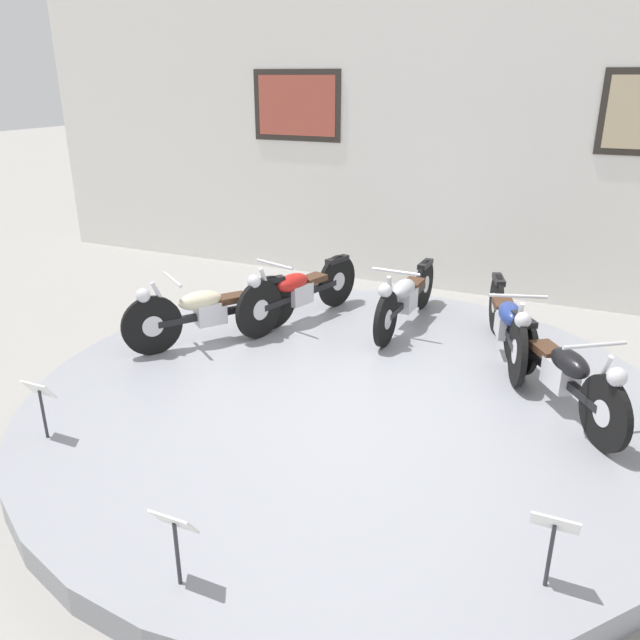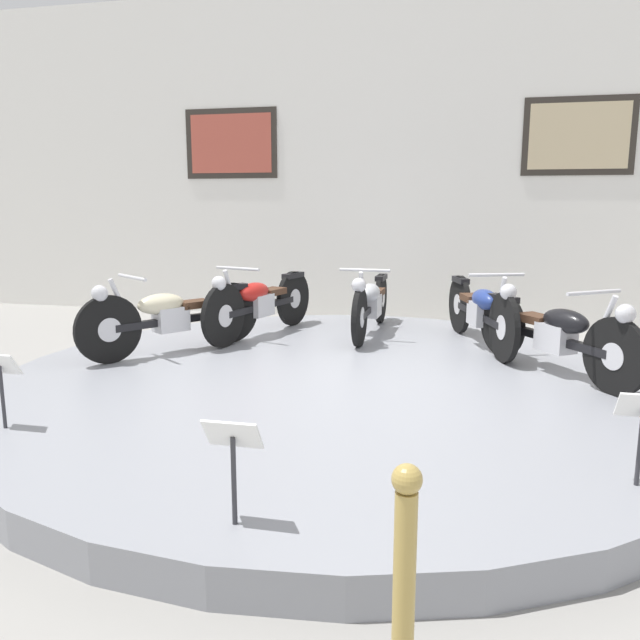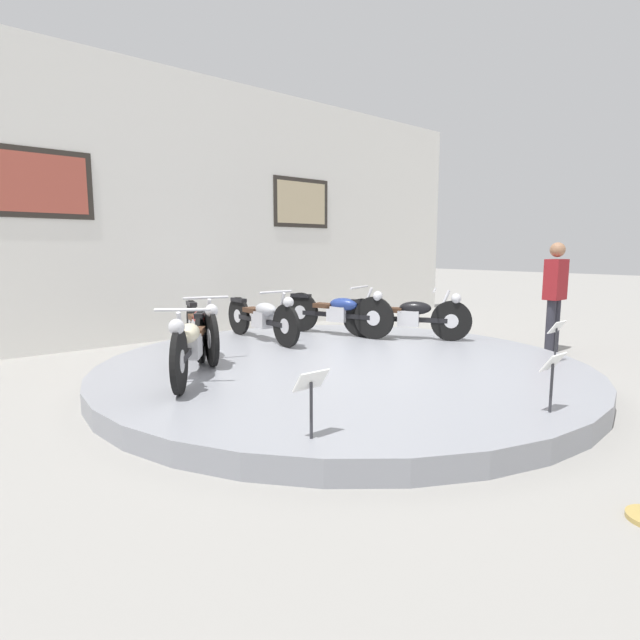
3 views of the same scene
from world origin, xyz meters
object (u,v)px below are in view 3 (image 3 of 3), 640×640
(motorcycle_silver, at_px, (262,316))
(info_placard_front_right, at_px, (556,333))
(motorcycle_blue, at_px, (338,311))
(visitor_standing, at_px, (555,291))
(motorcycle_cream, at_px, (191,342))
(info_placard_front_centre, at_px, (553,370))
(info_placard_front_left, at_px, (311,389))
(motorcycle_red, at_px, (201,326))
(motorcycle_black, at_px, (409,315))

(motorcycle_silver, height_order, info_placard_front_right, motorcycle_silver)
(motorcycle_blue, height_order, visitor_standing, visitor_standing)
(motorcycle_cream, height_order, info_placard_front_centre, motorcycle_cream)
(info_placard_front_left, height_order, visitor_standing, visitor_standing)
(motorcycle_cream, relative_size, motorcycle_red, 0.85)
(motorcycle_blue, distance_m, info_placard_front_right, 3.22)
(info_placard_front_centre, distance_m, info_placard_front_right, 2.09)
(motorcycle_black, xyz_separation_m, visitor_standing, (1.72, -1.41, 0.37))
(info_placard_front_right, bearing_deg, motorcycle_red, 134.73)
(info_placard_front_centre, height_order, info_placard_front_right, same)
(motorcycle_blue, bearing_deg, motorcycle_black, -57.49)
(motorcycle_red, relative_size, motorcycle_blue, 1.01)
(info_placard_front_left, xyz_separation_m, info_placard_front_centre, (1.91, -0.85, 0.00))
(motorcycle_blue, bearing_deg, motorcycle_cream, -162.47)
(motorcycle_red, distance_m, motorcycle_black, 3.13)
(motorcycle_silver, bearing_deg, info_placard_front_left, -118.61)
(info_placard_front_left, bearing_deg, visitor_standing, 8.17)
(motorcycle_black, bearing_deg, visitor_standing, -39.46)
(motorcycle_blue, height_order, info_placard_front_centre, motorcycle_blue)
(motorcycle_red, distance_m, info_placard_front_left, 3.22)
(motorcycle_black, distance_m, info_placard_front_centre, 3.52)
(info_placard_front_right, relative_size, visitor_standing, 0.30)
(info_placard_front_left, height_order, info_placard_front_right, same)
(motorcycle_cream, distance_m, motorcycle_black, 3.58)
(info_placard_front_left, height_order, info_placard_front_centre, same)
(info_placard_front_right, bearing_deg, visitor_standing, 26.05)
(motorcycle_black, height_order, visitor_standing, visitor_standing)
(motorcycle_blue, relative_size, motorcycle_black, 1.18)
(motorcycle_red, height_order, motorcycle_blue, same)
(info_placard_front_left, bearing_deg, motorcycle_blue, 45.27)
(info_placard_front_centre, bearing_deg, info_placard_front_right, 23.83)
(motorcycle_red, xyz_separation_m, visitor_standing, (4.70, -2.36, 0.35))
(info_placard_front_right, distance_m, visitor_standing, 1.81)
(motorcycle_cream, xyz_separation_m, info_placard_front_left, (-0.12, -2.19, -0.02))
(motorcycle_red, height_order, motorcycle_black, motorcycle_red)
(motorcycle_cream, relative_size, info_placard_front_left, 3.22)
(motorcycle_black, height_order, info_placard_front_right, motorcycle_black)
(motorcycle_blue, distance_m, info_placard_front_left, 4.41)
(info_placard_front_right, bearing_deg, info_placard_front_centre, -156.17)
(motorcycle_cream, relative_size, motorcycle_blue, 0.86)
(motorcycle_cream, bearing_deg, visitor_standing, -14.95)
(motorcycle_red, bearing_deg, motorcycle_black, -17.56)
(motorcycle_silver, bearing_deg, motorcycle_blue, -17.41)
(motorcycle_red, bearing_deg, info_placard_front_centre, -73.36)
(motorcycle_silver, xyz_separation_m, info_placard_front_centre, (0.00, -4.35, -0.00))
(motorcycle_black, distance_m, info_placard_front_left, 4.30)
(motorcycle_silver, xyz_separation_m, motorcycle_black, (1.79, -1.32, 0.00))
(info_placard_front_centre, bearing_deg, visitor_standing, 24.85)
(info_placard_front_right, bearing_deg, motorcycle_cream, 149.38)
(motorcycle_silver, relative_size, info_placard_front_right, 3.82)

